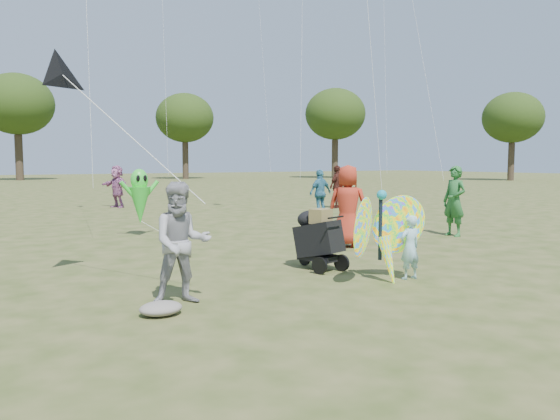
% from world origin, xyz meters
% --- Properties ---
extents(ground, '(160.00, 160.00, 0.00)m').
position_xyz_m(ground, '(0.00, 0.00, 0.00)').
color(ground, '#51592B').
rests_on(ground, ground).
extents(child_girl, '(0.40, 0.28, 1.05)m').
position_xyz_m(child_girl, '(1.36, -0.01, 0.53)').
color(child_girl, '#93C7D1').
rests_on(child_girl, ground).
extents(adult_man, '(0.94, 0.81, 1.66)m').
position_xyz_m(adult_man, '(-2.38, 0.53, 0.83)').
color(adult_man, '#949398').
rests_on(adult_man, ground).
extents(grey_bag, '(0.55, 0.45, 0.17)m').
position_xyz_m(grey_bag, '(-2.83, 0.13, 0.09)').
color(grey_bag, gray).
rests_on(grey_bag, ground).
extents(crowd_a, '(1.05, 1.06, 1.85)m').
position_xyz_m(crowd_a, '(2.66, 3.19, 0.92)').
color(crowd_a, '#AA2C1B').
rests_on(crowd_a, ground).
extents(crowd_c, '(1.01, 0.53, 1.65)m').
position_xyz_m(crowd_c, '(6.22, 9.06, 0.82)').
color(crowd_c, teal).
rests_on(crowd_c, ground).
extents(crowd_f, '(0.44, 0.67, 1.82)m').
position_xyz_m(crowd_f, '(6.12, 3.12, 0.91)').
color(crowd_f, '#25642D').
rests_on(crowd_f, ground).
extents(crowd_h, '(1.12, 0.74, 1.76)m').
position_xyz_m(crowd_h, '(8.86, 11.46, 0.88)').
color(crowd_h, '#431D16').
rests_on(crowd_h, ground).
extents(crowd_j, '(0.98, 1.72, 1.77)m').
position_xyz_m(crowd_j, '(1.21, 16.56, 0.89)').
color(crowd_j, '#A65E92').
rests_on(crowd_j, ground).
extents(jogging_stroller, '(0.70, 1.12, 1.09)m').
position_xyz_m(jogging_stroller, '(0.58, 1.48, 0.61)').
color(jogging_stroller, black).
rests_on(jogging_stroller, ground).
extents(butterfly_kite, '(1.74, 0.75, 1.68)m').
position_xyz_m(butterfly_kite, '(0.87, 0.08, 0.73)').
color(butterfly_kite, '#FF2C28').
rests_on(butterfly_kite, ground).
extents(delta_kite_rig, '(1.95, 2.12, 2.30)m').
position_xyz_m(delta_kite_rig, '(-3.46, 2.40, 3.21)').
color(delta_kite_rig, black).
rests_on(delta_kite_rig, ground).
extents(alien_kite, '(1.12, 0.69, 1.74)m').
position_xyz_m(alien_kite, '(-0.75, 7.41, 0.97)').
color(alien_kite, green).
rests_on(alien_kite, ground).
extents(tree_line, '(91.78, 33.60, 10.79)m').
position_xyz_m(tree_line, '(3.67, 44.99, 6.86)').
color(tree_line, '#3A2D21').
rests_on(tree_line, ground).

